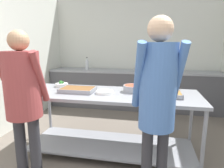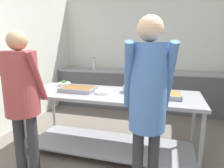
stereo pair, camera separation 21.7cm
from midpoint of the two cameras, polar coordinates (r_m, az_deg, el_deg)
name	(u,v)px [view 1 (the left image)]	position (r m, az deg, el deg)	size (l,w,h in m)	color
wall_rear	(135,52)	(5.02, 5.29, 9.18)	(4.08, 0.06, 2.65)	silver
wall_left	(10,55)	(4.00, -28.57, 7.29)	(0.06, 3.96, 2.65)	silver
back_counter	(133,89)	(4.77, 4.62, -1.51)	(3.92, 0.65, 0.90)	#4C4C51
serving_counter	(111,113)	(2.75, -2.71, -8.27)	(2.33, 0.84, 0.88)	gray
broccoli_bowl	(62,85)	(3.16, -16.12, -0.18)	(0.19, 0.19, 0.09)	silver
serving_tray_vegetables	(78,90)	(2.78, -11.99, -1.66)	(0.46, 0.32, 0.05)	gray
plate_stack	(105,92)	(2.63, -4.51, -2.35)	(0.24, 0.24, 0.04)	white
sauce_pan	(133,88)	(2.71, 3.81, -1.23)	(0.41, 0.27, 0.09)	gray
serving_tray_roast	(166,94)	(2.55, 12.87, -2.89)	(0.38, 0.30, 0.05)	gray
guest_serving_left	(23,92)	(2.33, -26.55, -2.18)	(0.49, 0.37, 1.66)	#2D2D33
guest_serving_right	(157,95)	(1.71, 9.32, -3.04)	(0.46, 0.41, 1.74)	#2D2D33
water_bottle	(87,64)	(4.87, -8.45, 5.66)	(0.08, 0.08, 0.30)	silver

